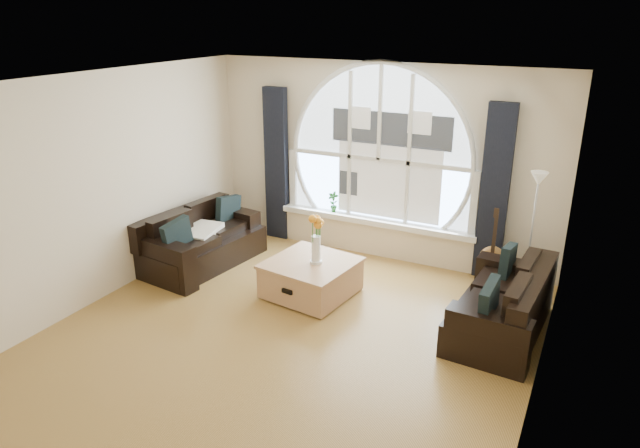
{
  "coord_description": "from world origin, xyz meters",
  "views": [
    {
      "loc": [
        2.75,
        -4.56,
        3.34
      ],
      "look_at": [
        0.0,
        0.9,
        1.05
      ],
      "focal_mm": 32.28,
      "sensor_mm": 36.0,
      "label": 1
    }
  ],
  "objects_px": {
    "sofa_right": "(501,299)",
    "potted_plant": "(333,202)",
    "floor_lamp": "(531,237)",
    "coffee_chest": "(311,277)",
    "guitar": "(494,245)",
    "sofa_left": "(202,237)",
    "vase_flowers": "(316,233)"
  },
  "relations": [
    {
      "from": "sofa_left",
      "to": "coffee_chest",
      "type": "height_order",
      "value": "sofa_left"
    },
    {
      "from": "floor_lamp",
      "to": "sofa_left",
      "type": "bearing_deg",
      "value": -166.9
    },
    {
      "from": "vase_flowers",
      "to": "guitar",
      "type": "relative_size",
      "value": 0.66
    },
    {
      "from": "floor_lamp",
      "to": "potted_plant",
      "type": "relative_size",
      "value": 5.31
    },
    {
      "from": "sofa_right",
      "to": "guitar",
      "type": "height_order",
      "value": "guitar"
    },
    {
      "from": "sofa_left",
      "to": "vase_flowers",
      "type": "relative_size",
      "value": 2.46
    },
    {
      "from": "sofa_left",
      "to": "floor_lamp",
      "type": "height_order",
      "value": "floor_lamp"
    },
    {
      "from": "coffee_chest",
      "to": "vase_flowers",
      "type": "relative_size",
      "value": 1.41
    },
    {
      "from": "coffee_chest",
      "to": "potted_plant",
      "type": "height_order",
      "value": "potted_plant"
    },
    {
      "from": "sofa_right",
      "to": "floor_lamp",
      "type": "xyz_separation_m",
      "value": [
        0.12,
        0.97,
        0.4
      ]
    },
    {
      "from": "coffee_chest",
      "to": "vase_flowers",
      "type": "xyz_separation_m",
      "value": [
        0.07,
        -0.0,
        0.59
      ]
    },
    {
      "from": "sofa_left",
      "to": "potted_plant",
      "type": "distance_m",
      "value": 1.94
    },
    {
      "from": "sofa_left",
      "to": "vase_flowers",
      "type": "xyz_separation_m",
      "value": [
        1.83,
        -0.14,
        0.43
      ]
    },
    {
      "from": "sofa_left",
      "to": "potted_plant",
      "type": "bearing_deg",
      "value": 53.32
    },
    {
      "from": "sofa_left",
      "to": "coffee_chest",
      "type": "bearing_deg",
      "value": 2.55
    },
    {
      "from": "coffee_chest",
      "to": "guitar",
      "type": "bearing_deg",
      "value": 41.99
    },
    {
      "from": "coffee_chest",
      "to": "floor_lamp",
      "type": "height_order",
      "value": "floor_lamp"
    },
    {
      "from": "potted_plant",
      "to": "guitar",
      "type": "bearing_deg",
      "value": -4.96
    },
    {
      "from": "sofa_right",
      "to": "coffee_chest",
      "type": "height_order",
      "value": "sofa_right"
    },
    {
      "from": "floor_lamp",
      "to": "guitar",
      "type": "height_order",
      "value": "floor_lamp"
    },
    {
      "from": "floor_lamp",
      "to": "guitar",
      "type": "bearing_deg",
      "value": 153.82
    },
    {
      "from": "vase_flowers",
      "to": "floor_lamp",
      "type": "height_order",
      "value": "floor_lamp"
    },
    {
      "from": "sofa_right",
      "to": "potted_plant",
      "type": "height_order",
      "value": "potted_plant"
    },
    {
      "from": "vase_flowers",
      "to": "floor_lamp",
      "type": "distance_m",
      "value": 2.56
    },
    {
      "from": "sofa_right",
      "to": "floor_lamp",
      "type": "distance_m",
      "value": 1.05
    },
    {
      "from": "potted_plant",
      "to": "sofa_left",
      "type": "bearing_deg",
      "value": -133.88
    },
    {
      "from": "sofa_left",
      "to": "coffee_chest",
      "type": "distance_m",
      "value": 1.77
    },
    {
      "from": "guitar",
      "to": "sofa_right",
      "type": "bearing_deg",
      "value": -82.28
    },
    {
      "from": "sofa_left",
      "to": "sofa_right",
      "type": "height_order",
      "value": "sofa_left"
    },
    {
      "from": "coffee_chest",
      "to": "sofa_right",
      "type": "bearing_deg",
      "value": 11.06
    },
    {
      "from": "guitar",
      "to": "potted_plant",
      "type": "xyz_separation_m",
      "value": [
        -2.36,
        0.2,
        0.17
      ]
    },
    {
      "from": "sofa_left",
      "to": "vase_flowers",
      "type": "height_order",
      "value": "vase_flowers"
    }
  ]
}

